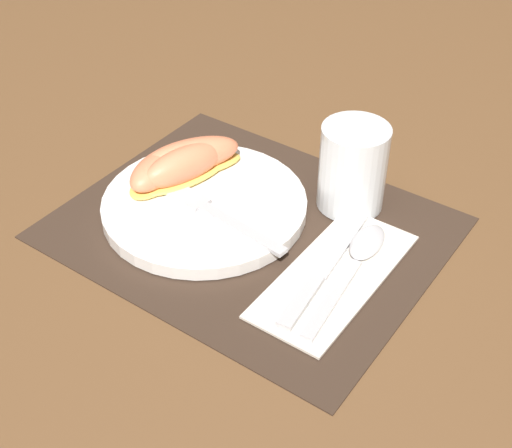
# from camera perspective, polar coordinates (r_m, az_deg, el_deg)

# --- Properties ---
(ground_plane) EXTENTS (3.00, 3.00, 0.00)m
(ground_plane) POSITION_cam_1_polar(r_m,az_deg,el_deg) (0.83, -0.44, -0.37)
(ground_plane) COLOR brown
(placemat) EXTENTS (0.42, 0.34, 0.00)m
(placemat) POSITION_cam_1_polar(r_m,az_deg,el_deg) (0.82, -0.44, -0.27)
(placemat) COLOR #38281E
(placemat) RESTS_ON ground_plane
(plate) EXTENTS (0.24, 0.24, 0.02)m
(plate) POSITION_cam_1_polar(r_m,az_deg,el_deg) (0.84, -4.13, 1.52)
(plate) COLOR white
(plate) RESTS_ON placemat
(juice_glass) EXTENTS (0.08, 0.08, 0.10)m
(juice_glass) POSITION_cam_1_polar(r_m,az_deg,el_deg) (0.84, 7.72, 4.16)
(juice_glass) COLOR silver
(juice_glass) RESTS_ON placemat
(napkin) EXTENTS (0.09, 0.22, 0.00)m
(napkin) POSITION_cam_1_polar(r_m,az_deg,el_deg) (0.76, 6.31, -4.08)
(napkin) COLOR silver
(napkin) RESTS_ON placemat
(knife) EXTENTS (0.04, 0.20, 0.01)m
(knife) POSITION_cam_1_polar(r_m,az_deg,el_deg) (0.76, 5.40, -3.59)
(knife) COLOR #BCBCC1
(knife) RESTS_ON napkin
(spoon) EXTENTS (0.05, 0.19, 0.01)m
(spoon) POSITION_cam_1_polar(r_m,az_deg,el_deg) (0.78, 8.19, -2.57)
(spoon) COLOR #BCBCC1
(spoon) RESTS_ON napkin
(fork) EXTENTS (0.20, 0.04, 0.00)m
(fork) POSITION_cam_1_polar(r_m,az_deg,el_deg) (0.82, -3.83, 1.17)
(fork) COLOR #BCBCC1
(fork) RESTS_ON plate
(citrus_wedge_0) EXTENTS (0.11, 0.13, 0.04)m
(citrus_wedge_0) POSITION_cam_1_polar(r_m,az_deg,el_deg) (0.88, -5.20, 5.31)
(citrus_wedge_0) COLOR #F7C656
(citrus_wedge_0) RESTS_ON plate
(citrus_wedge_1) EXTENTS (0.07, 0.12, 0.04)m
(citrus_wedge_1) POSITION_cam_1_polar(r_m,az_deg,el_deg) (0.86, -5.75, 4.60)
(citrus_wedge_1) COLOR #F7C656
(citrus_wedge_1) RESTS_ON plate
(citrus_wedge_2) EXTENTS (0.06, 0.10, 0.03)m
(citrus_wedge_2) POSITION_cam_1_polar(r_m,az_deg,el_deg) (0.87, -7.90, 4.22)
(citrus_wedge_2) COLOR #F7C656
(citrus_wedge_2) RESTS_ON plate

